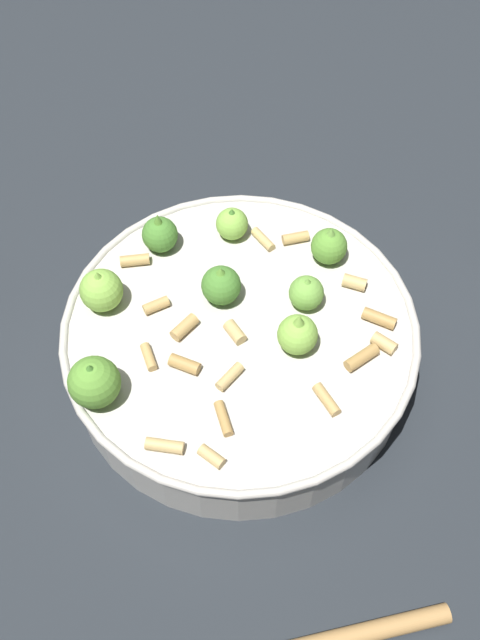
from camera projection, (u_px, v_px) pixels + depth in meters
The scene contains 2 objects.
ground_plane at pixel (240, 361), 0.72m from camera, with size 2.40×2.40×0.00m, color #23282D.
cooking_pan at pixel (238, 340), 0.69m from camera, with size 0.34×0.34×0.11m.
Camera 1 is at (-0.15, 0.35, 0.62)m, focal length 39.94 mm.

